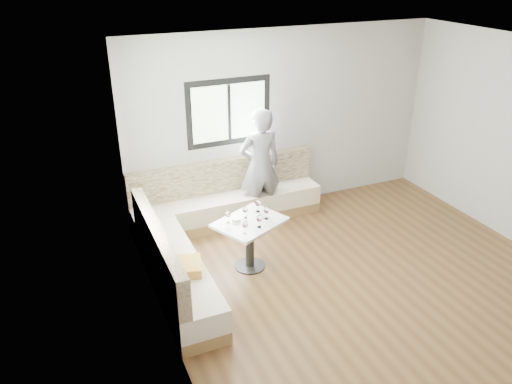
% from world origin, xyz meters
% --- Properties ---
extents(room, '(5.01, 5.01, 2.81)m').
position_xyz_m(room, '(-0.08, 0.08, 1.41)').
color(room, brown).
rests_on(room, ground).
extents(banquette, '(2.90, 2.80, 0.95)m').
position_xyz_m(banquette, '(-1.59, 1.63, 0.33)').
color(banquette, '#947048').
rests_on(banquette, ground).
extents(table, '(1.02, 0.93, 0.68)m').
position_xyz_m(table, '(-1.22, 0.97, 0.51)').
color(table, black).
rests_on(table, ground).
extents(person, '(0.66, 0.44, 1.77)m').
position_xyz_m(person, '(-0.56, 2.13, 0.88)').
color(person, slate).
rests_on(person, ground).
extents(olive_ramekin, '(0.11, 0.11, 0.04)m').
position_xyz_m(olive_ramekin, '(-1.37, 1.04, 0.70)').
color(olive_ramekin, white).
rests_on(olive_ramekin, table).
extents(wine_glass_a, '(0.08, 0.08, 0.17)m').
position_xyz_m(wine_glass_a, '(-1.38, 0.72, 0.80)').
color(wine_glass_a, white).
rests_on(wine_glass_a, table).
extents(wine_glass_b, '(0.08, 0.08, 0.17)m').
position_xyz_m(wine_glass_b, '(-1.17, 0.79, 0.80)').
color(wine_glass_b, white).
rests_on(wine_glass_b, table).
extents(wine_glass_c, '(0.08, 0.08, 0.17)m').
position_xyz_m(wine_glass_c, '(-1.00, 0.95, 0.80)').
color(wine_glass_c, white).
rests_on(wine_glass_c, table).
extents(wine_glass_d, '(0.08, 0.08, 0.17)m').
position_xyz_m(wine_glass_d, '(-1.24, 1.08, 0.80)').
color(wine_glass_d, white).
rests_on(wine_glass_d, table).
extents(wine_glass_e, '(0.08, 0.08, 0.17)m').
position_xyz_m(wine_glass_e, '(-1.02, 1.17, 0.80)').
color(wine_glass_e, white).
rests_on(wine_glass_e, table).
extents(wine_glass_f, '(0.08, 0.08, 0.17)m').
position_xyz_m(wine_glass_f, '(-1.48, 1.05, 0.80)').
color(wine_glass_f, white).
rests_on(wine_glass_f, table).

